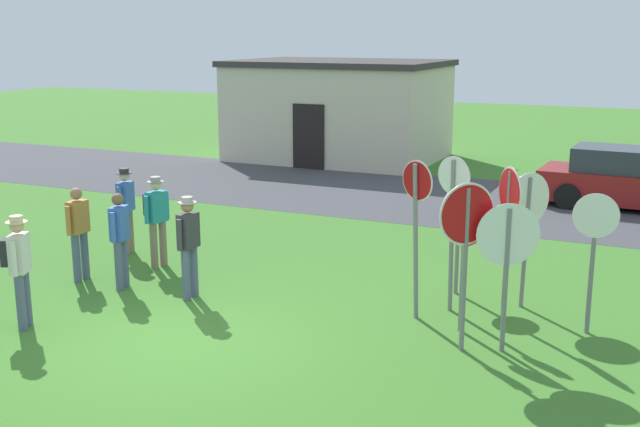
{
  "coord_description": "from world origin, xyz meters",
  "views": [
    {
      "loc": [
        6.17,
        -8.66,
        4.35
      ],
      "look_at": [
        0.74,
        3.18,
        1.3
      ],
      "focal_mm": 43.61,
      "sensor_mm": 36.0,
      "label": 1
    }
  ],
  "objects_px": {
    "stop_sign_rear_left": "(527,215)",
    "stop_sign_low_front": "(466,236)",
    "stop_sign_nearest": "(453,210)",
    "person_in_dark_shirt": "(79,229)",
    "stop_sign_far_back": "(507,251)",
    "stop_sign_leaning_left": "(463,249)",
    "person_holding_notes": "(19,264)",
    "person_near_signs": "(120,235)",
    "parked_car_on_street": "(627,180)",
    "stop_sign_rear_right": "(416,215)",
    "stop_sign_center_cluster": "(459,222)",
    "person_in_teal": "(189,241)",
    "stop_sign_leaning_right": "(594,240)",
    "person_in_blue": "(156,215)",
    "person_with_sunhat": "(126,206)",
    "stop_sign_tallest": "(508,216)"
  },
  "relations": [
    {
      "from": "stop_sign_rear_right",
      "to": "person_in_teal",
      "type": "relative_size",
      "value": 1.44
    },
    {
      "from": "person_in_blue",
      "to": "stop_sign_far_back",
      "type": "bearing_deg",
      "value": -10.92
    },
    {
      "from": "stop_sign_far_back",
      "to": "person_in_dark_shirt",
      "type": "xyz_separation_m",
      "value": [
        -7.53,
        0.04,
        -0.5
      ]
    },
    {
      "from": "person_holding_notes",
      "to": "stop_sign_leaning_left",
      "type": "bearing_deg",
      "value": 23.54
    },
    {
      "from": "parked_car_on_street",
      "to": "person_in_dark_shirt",
      "type": "relative_size",
      "value": 2.6
    },
    {
      "from": "person_in_blue",
      "to": "person_holding_notes",
      "type": "height_order",
      "value": "same"
    },
    {
      "from": "stop_sign_nearest",
      "to": "person_near_signs",
      "type": "bearing_deg",
      "value": -166.77
    },
    {
      "from": "stop_sign_tallest",
      "to": "person_with_sunhat",
      "type": "height_order",
      "value": "stop_sign_tallest"
    },
    {
      "from": "person_near_signs",
      "to": "person_in_teal",
      "type": "height_order",
      "value": "person_in_teal"
    },
    {
      "from": "person_in_blue",
      "to": "person_with_sunhat",
      "type": "distance_m",
      "value": 1.2
    },
    {
      "from": "stop_sign_leaning_right",
      "to": "person_near_signs",
      "type": "height_order",
      "value": "stop_sign_leaning_right"
    },
    {
      "from": "person_in_dark_shirt",
      "to": "person_in_teal",
      "type": "distance_m",
      "value": 2.33
    },
    {
      "from": "stop_sign_low_front",
      "to": "stop_sign_far_back",
      "type": "bearing_deg",
      "value": 21.86
    },
    {
      "from": "parked_car_on_street",
      "to": "stop_sign_nearest",
      "type": "xyz_separation_m",
      "value": [
        -2.03,
        -9.25,
        0.96
      ]
    },
    {
      "from": "stop_sign_rear_left",
      "to": "stop_sign_center_cluster",
      "type": "xyz_separation_m",
      "value": [
        -1.15,
        0.21,
        -0.27
      ]
    },
    {
      "from": "stop_sign_rear_right",
      "to": "stop_sign_nearest",
      "type": "height_order",
      "value": "stop_sign_nearest"
    },
    {
      "from": "person_with_sunhat",
      "to": "person_near_signs",
      "type": "bearing_deg",
      "value": -54.25
    },
    {
      "from": "stop_sign_far_back",
      "to": "stop_sign_rear_right",
      "type": "relative_size",
      "value": 0.85
    },
    {
      "from": "stop_sign_low_front",
      "to": "person_in_teal",
      "type": "distance_m",
      "value": 4.74
    },
    {
      "from": "stop_sign_leaning_right",
      "to": "stop_sign_nearest",
      "type": "bearing_deg",
      "value": 179.39
    },
    {
      "from": "stop_sign_far_back",
      "to": "stop_sign_leaning_left",
      "type": "height_order",
      "value": "stop_sign_far_back"
    },
    {
      "from": "stop_sign_rear_left",
      "to": "person_in_dark_shirt",
      "type": "distance_m",
      "value": 7.71
    },
    {
      "from": "person_with_sunhat",
      "to": "person_in_teal",
      "type": "relative_size",
      "value": 1.0
    },
    {
      "from": "stop_sign_low_front",
      "to": "stop_sign_rear_right",
      "type": "bearing_deg",
      "value": 137.65
    },
    {
      "from": "person_in_teal",
      "to": "stop_sign_rear_left",
      "type": "bearing_deg",
      "value": 20.24
    },
    {
      "from": "stop_sign_far_back",
      "to": "person_near_signs",
      "type": "height_order",
      "value": "stop_sign_far_back"
    },
    {
      "from": "stop_sign_leaning_right",
      "to": "stop_sign_nearest",
      "type": "xyz_separation_m",
      "value": [
        -2.11,
        0.02,
        0.24
      ]
    },
    {
      "from": "stop_sign_rear_left",
      "to": "stop_sign_rear_right",
      "type": "relative_size",
      "value": 0.89
    },
    {
      "from": "stop_sign_tallest",
      "to": "stop_sign_rear_right",
      "type": "bearing_deg",
      "value": -157.71
    },
    {
      "from": "parked_car_on_street",
      "to": "stop_sign_leaning_left",
      "type": "bearing_deg",
      "value": -99.3
    },
    {
      "from": "person_in_teal",
      "to": "person_near_signs",
      "type": "bearing_deg",
      "value": -177.56
    },
    {
      "from": "person_in_dark_shirt",
      "to": "person_in_teal",
      "type": "bearing_deg",
      "value": -0.09
    },
    {
      "from": "stop_sign_far_back",
      "to": "stop_sign_rear_right",
      "type": "height_order",
      "value": "stop_sign_rear_right"
    },
    {
      "from": "stop_sign_far_back",
      "to": "person_in_blue",
      "type": "height_order",
      "value": "stop_sign_far_back"
    },
    {
      "from": "stop_sign_rear_left",
      "to": "person_in_blue",
      "type": "bearing_deg",
      "value": -174.7
    },
    {
      "from": "stop_sign_rear_right",
      "to": "person_with_sunhat",
      "type": "xyz_separation_m",
      "value": [
        -6.36,
        1.1,
        -0.67
      ]
    },
    {
      "from": "stop_sign_leaning_left",
      "to": "stop_sign_center_cluster",
      "type": "relative_size",
      "value": 1.03
    },
    {
      "from": "person_in_dark_shirt",
      "to": "person_holding_notes",
      "type": "distance_m",
      "value": 2.32
    },
    {
      "from": "stop_sign_nearest",
      "to": "person_in_dark_shirt",
      "type": "height_order",
      "value": "stop_sign_nearest"
    },
    {
      "from": "stop_sign_rear_left",
      "to": "stop_sign_low_front",
      "type": "xyz_separation_m",
      "value": [
        -0.44,
        -2.14,
        0.13
      ]
    },
    {
      "from": "person_with_sunhat",
      "to": "stop_sign_nearest",
      "type": "bearing_deg",
      "value": -4.5
    },
    {
      "from": "stop_sign_leaning_right",
      "to": "stop_sign_leaning_left",
      "type": "height_order",
      "value": "stop_sign_leaning_right"
    },
    {
      "from": "stop_sign_leaning_left",
      "to": "person_in_blue",
      "type": "height_order",
      "value": "stop_sign_leaning_left"
    },
    {
      "from": "stop_sign_leaning_left",
      "to": "stop_sign_nearest",
      "type": "relative_size",
      "value": 0.76
    },
    {
      "from": "person_holding_notes",
      "to": "stop_sign_far_back",
      "type": "bearing_deg",
      "value": 17.57
    },
    {
      "from": "stop_sign_center_cluster",
      "to": "person_in_dark_shirt",
      "type": "distance_m",
      "value": 6.65
    },
    {
      "from": "stop_sign_tallest",
      "to": "person_in_blue",
      "type": "bearing_deg",
      "value": 179.25
    },
    {
      "from": "stop_sign_rear_right",
      "to": "person_in_dark_shirt",
      "type": "bearing_deg",
      "value": -173.78
    },
    {
      "from": "parked_car_on_street",
      "to": "stop_sign_rear_left",
      "type": "height_order",
      "value": "stop_sign_rear_left"
    },
    {
      "from": "stop_sign_leaning_left",
      "to": "person_in_teal",
      "type": "relative_size",
      "value": 1.1
    }
  ]
}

